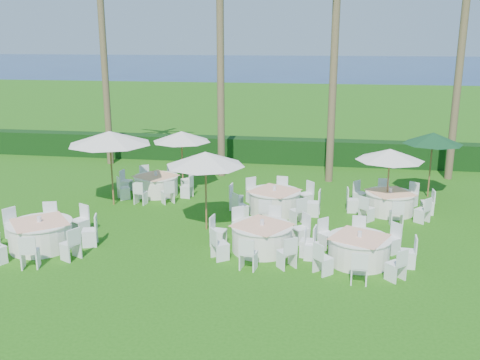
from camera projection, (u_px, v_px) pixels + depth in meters
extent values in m
plane|color=#1E590F|center=(214.00, 254.00, 15.44)|extent=(120.00, 120.00, 0.00)
cube|color=black|center=(264.00, 150.00, 26.73)|extent=(34.00, 1.00, 1.20)
plane|color=#07184B|center=(315.00, 67.00, 112.69)|extent=(260.00, 260.00, 0.00)
cylinder|color=white|center=(41.00, 236.00, 15.79)|extent=(1.80, 1.80, 0.78)
cylinder|color=white|center=(39.00, 223.00, 15.68)|extent=(1.88, 1.88, 0.03)
cube|color=#FEB38B|center=(39.00, 222.00, 15.68)|extent=(2.05, 2.05, 0.01)
cylinder|color=silver|center=(39.00, 219.00, 15.65)|extent=(0.13, 0.13, 0.17)
cube|color=white|center=(90.00, 231.00, 15.97)|extent=(0.55, 0.55, 0.94)
cube|color=white|center=(80.00, 220.00, 16.86)|extent=(0.59, 0.59, 0.94)
cube|color=white|center=(50.00, 218.00, 17.11)|extent=(0.55, 0.55, 0.94)
cube|color=white|center=(14.00, 224.00, 16.57)|extent=(0.59, 0.59, 0.94)
cube|color=white|center=(30.00, 251.00, 14.42)|extent=(0.55, 0.55, 0.94)
cube|color=white|center=(70.00, 244.00, 14.96)|extent=(0.59, 0.59, 0.94)
cylinder|color=white|center=(262.00, 238.00, 15.60)|extent=(1.73, 1.73, 0.75)
cylinder|color=white|center=(262.00, 226.00, 15.50)|extent=(1.81, 1.81, 0.03)
cube|color=#FEB38B|center=(262.00, 225.00, 15.50)|extent=(1.92, 1.92, 0.01)
cylinder|color=silver|center=(262.00, 222.00, 15.47)|extent=(0.12, 0.12, 0.16)
cube|color=white|center=(301.00, 229.00, 16.18)|extent=(0.59, 0.59, 0.90)
cube|color=white|center=(273.00, 221.00, 16.83)|extent=(0.48, 0.48, 0.90)
cube|color=white|center=(241.00, 222.00, 16.75)|extent=(0.59, 0.59, 0.90)
cube|color=white|center=(218.00, 231.00, 15.98)|extent=(0.48, 0.48, 0.90)
cube|color=white|center=(220.00, 244.00, 14.98)|extent=(0.59, 0.59, 0.90)
cube|color=white|center=(248.00, 253.00, 14.34)|extent=(0.48, 0.48, 0.90)
cube|color=white|center=(287.00, 252.00, 14.42)|extent=(0.59, 0.59, 0.90)
cube|color=white|center=(308.00, 241.00, 15.18)|extent=(0.48, 0.48, 0.90)
cylinder|color=white|center=(359.00, 250.00, 14.76)|extent=(1.67, 1.67, 0.73)
cylinder|color=white|center=(360.00, 238.00, 14.66)|extent=(1.74, 1.74, 0.03)
cube|color=#FEB38B|center=(360.00, 237.00, 14.65)|extent=(1.79, 1.79, 0.01)
cylinder|color=silver|center=(360.00, 234.00, 14.63)|extent=(0.12, 0.12, 0.15)
cube|color=white|center=(391.00, 239.00, 15.43)|extent=(0.57, 0.57, 0.87)
cube|color=white|center=(359.00, 232.00, 15.97)|extent=(0.42, 0.42, 0.87)
cube|color=white|center=(327.00, 234.00, 15.79)|extent=(0.57, 0.57, 0.87)
cube|color=white|center=(311.00, 244.00, 15.00)|extent=(0.42, 0.42, 0.87)
cube|color=white|center=(323.00, 258.00, 14.05)|extent=(0.57, 0.57, 0.87)
cube|color=white|center=(359.00, 267.00, 13.50)|extent=(0.42, 0.42, 0.87)
cube|color=white|center=(396.00, 264.00, 13.68)|extent=(0.57, 0.57, 0.87)
cube|color=white|center=(408.00, 252.00, 14.48)|extent=(0.42, 0.42, 0.87)
cylinder|color=white|center=(156.00, 186.00, 21.22)|extent=(1.69, 1.69, 0.73)
cylinder|color=white|center=(156.00, 176.00, 21.12)|extent=(1.76, 1.76, 0.03)
cube|color=#FEB38B|center=(156.00, 176.00, 21.12)|extent=(1.86, 1.86, 0.01)
cylinder|color=silver|center=(156.00, 174.00, 21.09)|extent=(0.12, 0.12, 0.16)
cube|color=white|center=(187.00, 180.00, 21.79)|extent=(0.57, 0.57, 0.88)
cube|color=white|center=(170.00, 176.00, 22.41)|extent=(0.46, 0.46, 0.88)
cube|color=white|center=(146.00, 176.00, 22.33)|extent=(0.57, 0.57, 0.88)
cube|color=white|center=(127.00, 181.00, 21.58)|extent=(0.46, 0.46, 0.88)
cube|color=white|center=(124.00, 188.00, 20.61)|extent=(0.57, 0.57, 0.88)
cube|color=white|center=(141.00, 193.00, 19.98)|extent=(0.46, 0.46, 0.88)
cube|color=white|center=(168.00, 192.00, 20.07)|extent=(0.57, 0.57, 0.88)
cube|color=white|center=(187.00, 186.00, 20.82)|extent=(0.46, 0.46, 0.88)
cylinder|color=white|center=(274.00, 202.00, 19.01)|extent=(1.79, 1.79, 0.78)
cylinder|color=white|center=(274.00, 191.00, 18.91)|extent=(1.86, 1.86, 0.03)
cube|color=#FEB38B|center=(274.00, 191.00, 18.90)|extent=(1.95, 1.95, 0.01)
cylinder|color=silver|center=(275.00, 188.00, 18.88)|extent=(0.12, 0.12, 0.17)
cube|color=white|center=(306.00, 194.00, 19.67)|extent=(0.61, 0.61, 0.93)
cube|color=white|center=(281.00, 190.00, 20.30)|extent=(0.47, 0.47, 0.93)
cube|color=white|center=(254.00, 191.00, 20.15)|extent=(0.61, 0.61, 0.93)
cube|color=white|center=(236.00, 197.00, 19.33)|extent=(0.47, 0.47, 0.93)
cube|color=white|center=(241.00, 206.00, 18.30)|extent=(0.61, 0.61, 0.93)
cube|color=white|center=(266.00, 212.00, 17.68)|extent=(0.47, 0.47, 0.93)
cube|color=white|center=(298.00, 211.00, 17.82)|extent=(0.61, 0.61, 0.93)
cube|color=white|center=(314.00, 203.00, 18.65)|extent=(0.47, 0.47, 0.93)
cylinder|color=white|center=(390.00, 203.00, 18.98)|extent=(1.67, 1.67, 0.72)
cylinder|color=white|center=(390.00, 193.00, 18.89)|extent=(1.74, 1.74, 0.03)
cube|color=#FEB38B|center=(390.00, 192.00, 18.88)|extent=(1.81, 1.81, 0.01)
cylinder|color=silver|center=(391.00, 190.00, 18.86)|extent=(0.12, 0.12, 0.15)
cube|color=white|center=(427.00, 202.00, 18.84)|extent=(0.43, 0.43, 0.87)
cube|color=white|center=(411.00, 194.00, 19.76)|extent=(0.57, 0.57, 0.87)
cube|color=white|center=(384.00, 191.00, 20.22)|extent=(0.43, 0.43, 0.87)
cube|color=white|center=(360.00, 193.00, 19.93)|extent=(0.57, 0.57, 0.87)
cube|color=white|center=(353.00, 200.00, 19.08)|extent=(0.43, 0.43, 0.87)
cube|color=white|center=(367.00, 208.00, 18.16)|extent=(0.57, 0.57, 0.87)
cube|color=white|center=(397.00, 213.00, 17.71)|extent=(0.43, 0.43, 0.87)
cube|color=white|center=(423.00, 210.00, 17.99)|extent=(0.57, 0.57, 0.87)
cylinder|color=brown|center=(112.00, 170.00, 19.68)|extent=(0.06, 0.06, 2.67)
cone|color=silver|center=(110.00, 138.00, 19.37)|extent=(3.05, 3.05, 0.48)
sphere|color=brown|center=(109.00, 133.00, 19.32)|extent=(0.11, 0.11, 0.11)
cylinder|color=brown|center=(206.00, 193.00, 17.13)|extent=(0.06, 0.06, 2.48)
cone|color=silver|center=(205.00, 159.00, 16.84)|extent=(2.55, 2.55, 0.45)
sphere|color=brown|center=(205.00, 154.00, 16.80)|extent=(0.10, 0.10, 0.10)
cylinder|color=brown|center=(182.00, 162.00, 21.76)|extent=(0.06, 0.06, 2.32)
cone|color=silver|center=(182.00, 136.00, 21.49)|extent=(2.37, 2.37, 0.42)
sphere|color=brown|center=(181.00, 133.00, 21.45)|extent=(0.09, 0.09, 0.09)
cylinder|color=brown|center=(388.00, 182.00, 18.84)|extent=(0.05, 0.05, 2.23)
cone|color=silver|center=(390.00, 155.00, 18.58)|extent=(2.38, 2.38, 0.40)
sphere|color=brown|center=(390.00, 151.00, 18.54)|extent=(0.09, 0.09, 0.09)
cylinder|color=brown|center=(430.00, 166.00, 20.67)|extent=(0.06, 0.06, 2.46)
cone|color=#103D1E|center=(433.00, 138.00, 20.39)|extent=(2.26, 2.26, 0.44)
sphere|color=brown|center=(433.00, 134.00, 20.35)|extent=(0.10, 0.10, 0.10)
cylinder|color=brown|center=(103.00, 50.00, 25.15)|extent=(0.32, 0.32, 10.99)
cylinder|color=brown|center=(221.00, 77.00, 23.12)|extent=(0.32, 0.32, 8.84)
cylinder|color=brown|center=(334.00, 60.00, 21.96)|extent=(0.32, 0.32, 10.34)
cylinder|color=brown|center=(458.00, 79.00, 22.56)|extent=(0.32, 0.32, 8.75)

